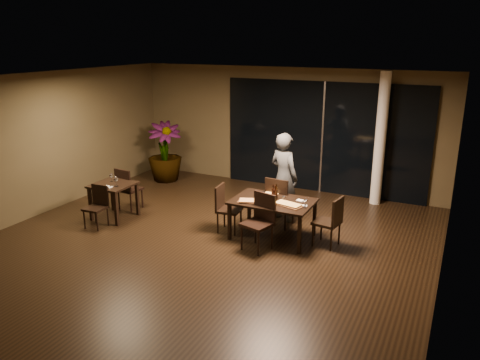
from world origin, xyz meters
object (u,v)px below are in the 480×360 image
object	(u,v)px
side_table	(113,190)
potted_plant	(165,152)
diner	(284,177)
chair_main_left	(225,206)
chair_main_near	(260,218)
bottle_c	(276,191)
bottle_a	(273,192)
chair_main_right	(331,219)
chair_main_far	(279,200)
bottle_b	(275,193)
main_table	(273,204)
chair_side_near	(97,204)
chair_side_far	(127,187)

from	to	relation	value
side_table	potted_plant	world-z (taller)	potted_plant
diner	chair_main_left	bearing A→B (deg)	74.04
chair_main_near	bottle_c	bearing A→B (deg)	102.34
diner	bottle_a	bearing A→B (deg)	119.23
chair_main_left	chair_main_right	size ratio (longest dim) A/B	0.99
chair_main_far	bottle_b	bearing A→B (deg)	106.94
side_table	diner	world-z (taller)	diner
chair_main_far	bottle_a	xyz separation A→B (m)	(0.07, -0.49, 0.31)
main_table	chair_main_right	distance (m)	1.12
side_table	potted_plant	size ratio (longest dim) A/B	0.51
potted_plant	main_table	bearing A→B (deg)	-29.30
chair_main_near	bottle_b	world-z (taller)	bottle_b
chair_main_left	diner	distance (m)	1.40
potted_plant	bottle_b	distance (m)	4.62
chair_main_near	chair_main_right	size ratio (longest dim) A/B	1.08
chair_side_near	potted_plant	bearing A→B (deg)	98.46
side_table	chair_main_near	size ratio (longest dim) A/B	0.78
bottle_c	chair_side_near	bearing A→B (deg)	-161.36
chair_main_right	bottle_a	size ratio (longest dim) A/B	3.34
bottle_a	bottle_c	bearing A→B (deg)	69.85
chair_main_right	bottle_c	xyz separation A→B (m)	(-1.10, 0.04, 0.37)
chair_main_near	diner	world-z (taller)	diner
main_table	chair_side_far	size ratio (longest dim) A/B	1.58
main_table	chair_main_right	world-z (taller)	chair_main_right
chair_main_left	bottle_c	bearing A→B (deg)	-83.06
chair_main_left	bottle_c	world-z (taller)	bottle_c
side_table	chair_main_left	distance (m)	2.48
potted_plant	bottle_a	world-z (taller)	potted_plant
main_table	chair_side_far	world-z (taller)	chair_side_far
bottle_a	bottle_b	xyz separation A→B (m)	(0.06, -0.05, 0.01)
chair_main_near	chair_main_right	bearing A→B (deg)	43.97
chair_main_left	diner	bearing A→B (deg)	-42.85
chair_side_far	bottle_a	distance (m)	3.46
chair_main_far	chair_main_left	xyz separation A→B (m)	(-0.87, -0.63, -0.06)
chair_main_left	bottle_b	distance (m)	1.07
chair_side_far	bottle_c	xyz separation A→B (m)	(3.47, 0.13, 0.36)
bottle_c	chair_side_far	bearing A→B (deg)	-177.89
side_table	chair_side_far	distance (m)	0.52
chair_main_near	chair_side_near	xyz separation A→B (m)	(-3.36, -0.49, -0.10)
diner	chair_main_near	bearing A→B (deg)	115.73
chair_side_near	bottle_b	size ratio (longest dim) A/B	2.86
chair_side_near	bottle_a	size ratio (longest dim) A/B	2.99
chair_main_right	potted_plant	xyz separation A→B (m)	(-5.10, 2.15, 0.26)
side_table	bottle_c	xyz separation A→B (m)	(3.41, 0.64, 0.27)
chair_main_near	chair_main_left	world-z (taller)	chair_main_near
chair_main_near	chair_side_far	xyz separation A→B (m)	(-3.43, 0.53, -0.04)
side_table	chair_main_far	xyz separation A→B (m)	(3.31, 1.04, -0.04)
chair_side_far	bottle_b	xyz separation A→B (m)	(3.50, -0.00, 0.37)
chair_main_right	diner	size ratio (longest dim) A/B	0.51
potted_plant	diner	bearing A→B (deg)	-18.17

